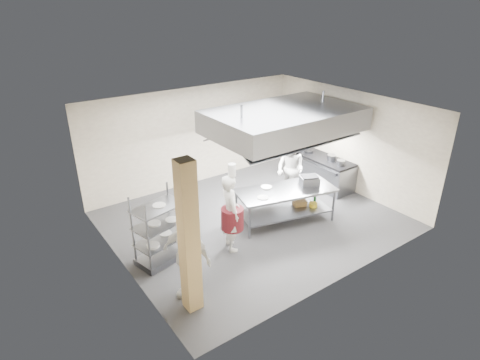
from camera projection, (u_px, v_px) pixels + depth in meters
floor at (253, 220)px, 10.58m from camera, size 7.00×7.00×0.00m
ceiling at (255, 108)px, 9.33m from camera, size 7.00×7.00×0.00m
wall_back at (194, 137)px, 12.17m from camera, size 7.00×0.00×7.00m
wall_left at (117, 207)px, 8.10m from camera, size 0.00×6.00×6.00m
wall_right at (348, 141)px, 11.81m from camera, size 0.00×6.00×6.00m
column at (189, 239)px, 7.01m from camera, size 0.30×0.30×3.00m
exhaust_hood at (284, 120)px, 10.57m from camera, size 4.00×2.50×0.60m
hood_strip_a at (257, 138)px, 10.22m from camera, size 1.60×0.12×0.04m
hood_strip_b at (308, 126)px, 11.18m from camera, size 1.60×0.12×0.04m
wall_shelf at (245, 128)px, 13.01m from camera, size 1.50×0.28×0.04m
island at (285, 205)px, 10.36m from camera, size 2.70×1.63×0.91m
island_worktop at (286, 191)px, 10.18m from camera, size 2.70×1.63×0.06m
island_undershelf at (285, 210)px, 10.43m from camera, size 2.48×1.48×0.04m
pass_rack at (160, 228)px, 8.65m from camera, size 1.22×0.88×1.65m
cooking_range at (323, 172)px, 12.41m from camera, size 0.80×2.00×0.84m
range_top at (324, 159)px, 12.22m from camera, size 0.78×1.96×0.06m
chef_head at (230, 213)px, 9.04m from camera, size 0.61×0.77×1.85m
chef_line at (290, 170)px, 11.34m from camera, size 0.77×0.95×1.82m
chef_plating at (186, 256)px, 7.57m from camera, size 0.87×1.14×1.81m
griddle at (309, 181)px, 10.38m from camera, size 0.58×0.53×0.23m
wicker_basket at (300, 203)px, 10.62m from camera, size 0.40×0.34×0.15m
stockpot at (332, 158)px, 11.94m from camera, size 0.27×0.27×0.19m
plate_stack at (161, 239)px, 8.77m from camera, size 0.28×0.28×0.05m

